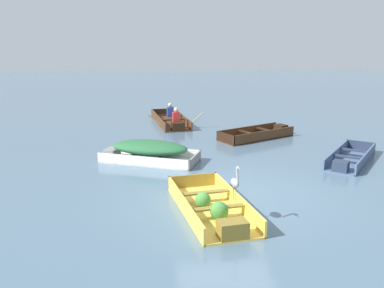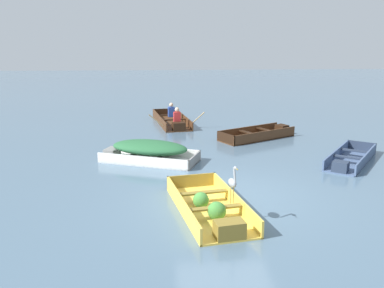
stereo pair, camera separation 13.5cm
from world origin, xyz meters
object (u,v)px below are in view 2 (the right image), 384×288
Objects in this scene: skiff_dark_varnish_outer_moored at (259,135)px; rowboat_dark_varnish_with_crew at (172,120)px; skiff_white_near_moored at (149,150)px; skiff_slate_blue_mid_moored at (350,159)px; heron_on_dinghy at (233,182)px; dinghy_yellow_foreground at (211,208)px.

rowboat_dark_varnish_with_crew is at bearing 139.21° from skiff_dark_varnish_outer_moored.
rowboat_dark_varnish_with_crew reaches higher than skiff_dark_varnish_outer_moored.
skiff_white_near_moored is 5.75m from rowboat_dark_varnish_with_crew.
heron_on_dinghy is (-4.31, -4.07, 0.78)m from skiff_slate_blue_mid_moored.
skiff_dark_varnish_outer_moored is at bearing 73.27° from heron_on_dinghy.
skiff_dark_varnish_outer_moored is at bearing -40.79° from rowboat_dark_varnish_with_crew.
skiff_slate_blue_mid_moored is (6.16, -0.58, -0.26)m from skiff_white_near_moored.
skiff_white_near_moored is 3.80× the size of heron_on_dinghy.
heron_on_dinghy reaches higher than dinghy_yellow_foreground.
skiff_slate_blue_mid_moored is 8.21m from rowboat_dark_varnish_with_crew.
skiff_dark_varnish_outer_moored is (4.12, 2.87, -0.24)m from skiff_white_near_moored.
skiff_white_near_moored is at bearing -98.58° from rowboat_dark_varnish_with_crew.
dinghy_yellow_foreground is 0.96m from heron_on_dinghy.
skiff_slate_blue_mid_moored is 5.98m from heron_on_dinghy.
rowboat_dark_varnish_with_crew is (-3.26, 2.81, 0.05)m from skiff_dark_varnish_outer_moored.
skiff_white_near_moored is 0.83× the size of rowboat_dark_varnish_with_crew.
skiff_white_near_moored reaches higher than dinghy_yellow_foreground.
dinghy_yellow_foreground is at bearing -110.59° from skiff_dark_varnish_outer_moored.
dinghy_yellow_foreground reaches higher than skiff_dark_varnish_outer_moored.
dinghy_yellow_foreground is 1.03× the size of skiff_white_near_moored.
heron_on_dinghy is (1.85, -4.66, 0.53)m from skiff_white_near_moored.
rowboat_dark_varnish_with_crew is (-5.31, 6.27, 0.06)m from skiff_slate_blue_mid_moored.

